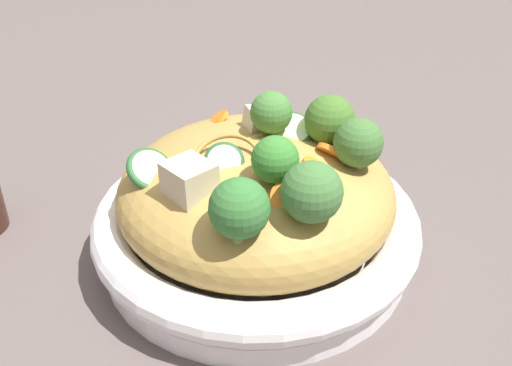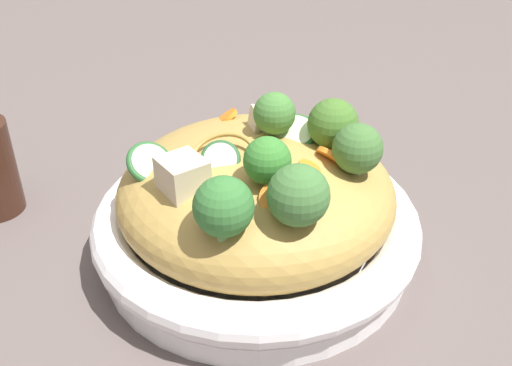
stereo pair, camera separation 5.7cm
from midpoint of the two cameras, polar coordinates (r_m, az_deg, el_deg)
ground_plane at (r=0.62m, az=-2.65°, el=-6.60°), size 3.00×3.00×0.00m
serving_bowl at (r=0.60m, az=-2.72°, el=-4.36°), size 0.31×0.31×0.06m
noodle_heap at (r=0.57m, az=-2.84°, el=-0.93°), size 0.26×0.26×0.12m
broccoli_florets at (r=0.51m, az=1.04°, el=2.09°), size 0.16×0.20×0.07m
carrot_coins at (r=0.53m, az=0.23°, el=1.77°), size 0.14×0.16×0.03m
zucchini_slices at (r=0.55m, az=-6.19°, el=2.79°), size 0.17×0.11×0.04m
chicken_chunks at (r=0.52m, az=-7.51°, el=1.68°), size 0.09×0.14×0.04m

